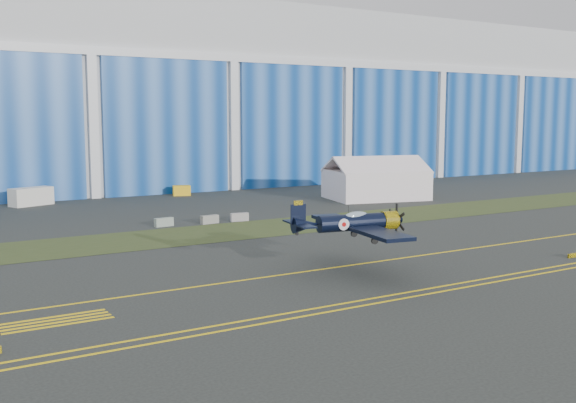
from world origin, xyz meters
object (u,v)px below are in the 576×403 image
shipping_container (31,197)px  warbird (352,223)px  tent (376,177)px  tug (182,191)px

shipping_container → warbird: bearing=-98.7°
tent → warbird: bearing=-117.5°
tent → tug: size_ratio=5.96×
shipping_container → tug: 21.16m
tent → tug: (-21.84, 18.02, -2.31)m
warbird → tent: (30.25, 35.04, -0.65)m
warbird → shipping_container: (-12.74, 52.48, -2.52)m
tug → shipping_container: bearing=-161.7°
warbird → tent: bearing=58.6°
warbird → tug: warbird is taller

